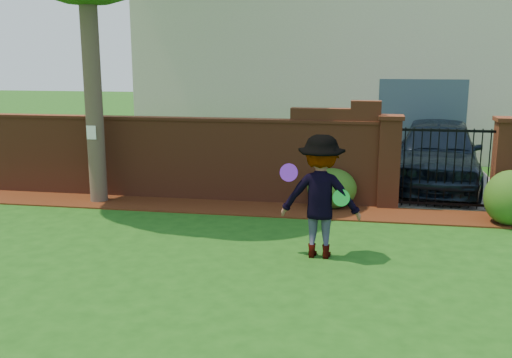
% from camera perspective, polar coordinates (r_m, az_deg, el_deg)
% --- Properties ---
extents(ground, '(80.00, 80.00, 0.01)m').
position_cam_1_polar(ground, '(8.50, -2.63, -8.89)').
color(ground, '#184B12').
rests_on(ground, ground).
extents(mulch_bed, '(11.10, 1.08, 0.03)m').
position_cam_1_polar(mulch_bed, '(11.80, -3.57, -2.79)').
color(mulch_bed, '#3C180A').
rests_on(mulch_bed, ground).
extents(brick_wall, '(8.70, 0.31, 2.16)m').
position_cam_1_polar(brick_wall, '(12.51, -7.63, 2.25)').
color(brick_wall, brown).
rests_on(brick_wall, ground).
extents(pillar_left, '(0.50, 0.50, 1.88)m').
position_cam_1_polar(pillar_left, '(11.94, 12.99, 1.72)').
color(pillar_left, brown).
rests_on(pillar_left, ground).
extents(pillar_right, '(0.50, 0.50, 1.88)m').
position_cam_1_polar(pillar_right, '(12.25, 23.31, 1.30)').
color(pillar_right, brown).
rests_on(pillar_right, ground).
extents(iron_gate, '(1.78, 0.03, 1.60)m').
position_cam_1_polar(iron_gate, '(12.06, 18.18, 1.04)').
color(iron_gate, black).
rests_on(iron_gate, ground).
extents(driveway, '(3.20, 8.00, 0.01)m').
position_cam_1_polar(driveway, '(16.12, 16.09, 0.75)').
color(driveway, slate).
rests_on(driveway, ground).
extents(house, '(12.40, 6.40, 6.30)m').
position_cam_1_polar(house, '(19.75, 8.08, 12.31)').
color(house, beige).
rests_on(house, ground).
extents(car, '(2.52, 4.97, 1.62)m').
position_cam_1_polar(car, '(13.98, 17.42, 2.36)').
color(car, black).
rests_on(car, ground).
extents(paper_notice, '(0.20, 0.01, 0.28)m').
position_cam_1_polar(paper_notice, '(12.29, -15.93, 4.43)').
color(paper_notice, white).
rests_on(paper_notice, tree).
extents(shrub_left, '(1.00, 1.00, 0.82)m').
position_cam_1_polar(shrub_left, '(11.79, 7.49, -0.92)').
color(shrub_left, '#1C4D17').
rests_on(shrub_left, ground).
extents(shrub_middle, '(0.92, 0.92, 1.01)m').
position_cam_1_polar(shrub_middle, '(11.46, 23.77, -1.72)').
color(shrub_middle, '#1C4D17').
rests_on(shrub_middle, ground).
extents(man, '(1.24, 0.74, 1.89)m').
position_cam_1_polar(man, '(8.78, 6.33, -1.79)').
color(man, gray).
rests_on(man, ground).
extents(frisbee_purple, '(0.28, 0.10, 0.27)m').
position_cam_1_polar(frisbee_purple, '(8.67, 3.26, 0.64)').
color(frisbee_purple, '#6B20C8').
rests_on(frisbee_purple, man).
extents(frisbee_green, '(0.26, 0.08, 0.26)m').
position_cam_1_polar(frisbee_green, '(8.63, 8.39, -1.84)').
color(frisbee_green, green).
rests_on(frisbee_green, man).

